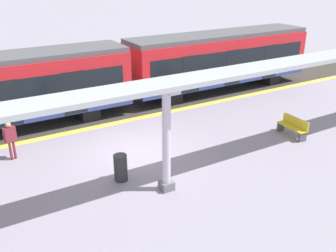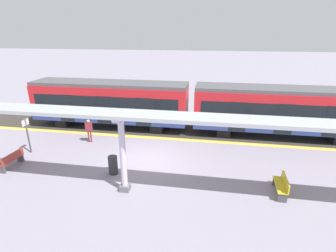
% 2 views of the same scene
% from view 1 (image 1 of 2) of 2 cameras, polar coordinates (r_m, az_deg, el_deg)
% --- Properties ---
extents(ground_plane, '(176.00, 176.00, 0.00)m').
position_cam_1_polar(ground_plane, '(15.67, -5.22, -4.01)').
color(ground_plane, gray).
extents(tactile_edge_strip, '(0.41, 35.26, 0.01)m').
position_cam_1_polar(tactile_edge_strip, '(18.46, -9.69, 0.08)').
color(tactile_edge_strip, yellow).
rests_on(tactile_edge_strip, ground).
extents(trackbed, '(3.20, 47.26, 0.01)m').
position_cam_1_polar(trackbed, '(20.05, -11.59, 1.81)').
color(trackbed, '#38332D').
rests_on(trackbed, ground).
extents(train_near_carriage, '(2.65, 11.73, 3.48)m').
position_cam_1_polar(train_near_carriage, '(18.66, -23.77, 4.64)').
color(train_near_carriage, red).
rests_on(train_near_carriage, ground).
extents(train_far_carriage, '(2.65, 11.73, 3.48)m').
position_cam_1_polar(train_far_carriage, '(23.33, 7.76, 9.75)').
color(train_far_carriage, red).
rests_on(train_far_carriage, ground).
extents(canopy_pillar_second, '(1.10, 0.44, 3.67)m').
position_cam_1_polar(canopy_pillar_second, '(12.31, -0.24, -2.14)').
color(canopy_pillar_second, slate).
rests_on(canopy_pillar_second, ground).
extents(canopy_beam, '(1.20, 28.67, 0.16)m').
position_cam_1_polar(canopy_beam, '(11.74, 0.66, 6.47)').
color(canopy_beam, '#A8AAB2').
rests_on(canopy_beam, canopy_pillar_nearest).
extents(bench_mid_platform, '(1.52, 0.52, 0.86)m').
position_cam_1_polar(bench_mid_platform, '(17.86, 18.32, -0.08)').
color(bench_mid_platform, gold).
rests_on(bench_mid_platform, ground).
extents(trash_bin, '(0.48, 0.48, 0.99)m').
position_cam_1_polar(trash_bin, '(13.59, -7.15, -6.24)').
color(trash_bin, '#2C2E31').
rests_on(trash_bin, ground).
extents(passenger_waiting_near_edge, '(0.35, 0.50, 1.58)m').
position_cam_1_polar(passenger_waiting_near_edge, '(15.91, -22.69, -1.46)').
color(passenger_waiting_near_edge, maroon).
rests_on(passenger_waiting_near_edge, ground).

